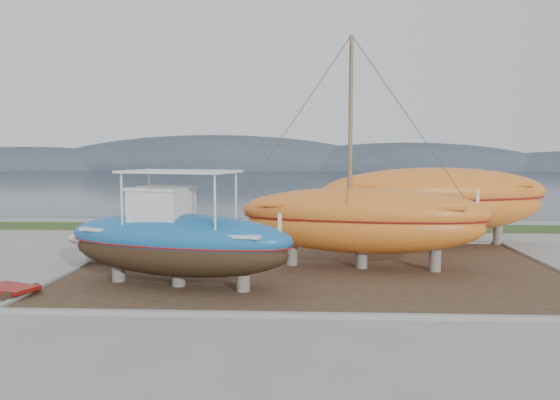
# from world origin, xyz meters

# --- Properties ---
(ground) EXTENTS (140.00, 140.00, 0.00)m
(ground) POSITION_xyz_m (0.00, 0.00, 0.00)
(ground) COLOR gray
(ground) RESTS_ON ground
(dirt_patch) EXTENTS (18.00, 12.00, 0.06)m
(dirt_patch) POSITION_xyz_m (0.00, 4.00, 0.03)
(dirt_patch) COLOR #422D1E
(dirt_patch) RESTS_ON ground
(curb_frame) EXTENTS (18.60, 12.60, 0.15)m
(curb_frame) POSITION_xyz_m (0.00, 4.00, 0.07)
(curb_frame) COLOR gray
(curb_frame) RESTS_ON ground
(grass_strip) EXTENTS (44.00, 3.00, 0.08)m
(grass_strip) POSITION_xyz_m (0.00, 15.50, 0.04)
(grass_strip) COLOR #284219
(grass_strip) RESTS_ON ground
(sea) EXTENTS (260.00, 100.00, 0.04)m
(sea) POSITION_xyz_m (0.00, 70.00, 0.00)
(sea) COLOR #182330
(sea) RESTS_ON ground
(mountain_ridge) EXTENTS (200.00, 36.00, 20.00)m
(mountain_ridge) POSITION_xyz_m (0.00, 125.00, 0.00)
(mountain_ridge) COLOR #333D49
(mountain_ridge) RESTS_ON ground
(blue_caique) EXTENTS (8.33, 4.38, 3.83)m
(blue_caique) POSITION_xyz_m (-4.61, 1.06, 1.98)
(blue_caique) COLOR #1A62A6
(blue_caique) RESTS_ON dirt_patch
(white_dinghy) EXTENTS (4.58, 1.81, 1.36)m
(white_dinghy) POSITION_xyz_m (-7.69, 4.68, 0.74)
(white_dinghy) COLOR silver
(white_dinghy) RESTS_ON dirt_patch
(orange_sailboat) EXTENTS (9.73, 4.18, 8.77)m
(orange_sailboat) POSITION_xyz_m (1.74, 4.19, 4.45)
(orange_sailboat) COLOR orange
(orange_sailboat) RESTS_ON dirt_patch
(orange_bare_hull) EXTENTS (11.38, 5.01, 3.61)m
(orange_bare_hull) POSITION_xyz_m (5.70, 9.43, 1.86)
(orange_bare_hull) COLOR orange
(orange_bare_hull) RESTS_ON dirt_patch
(red_trailer) EXTENTS (2.66, 1.95, 0.34)m
(red_trailer) POSITION_xyz_m (-9.57, -0.37, 0.17)
(red_trailer) COLOR #A11612
(red_trailer) RESTS_ON ground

